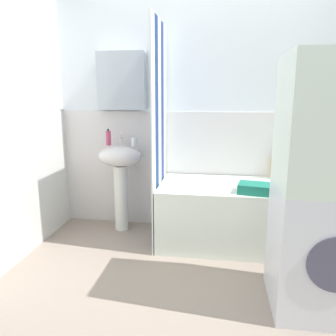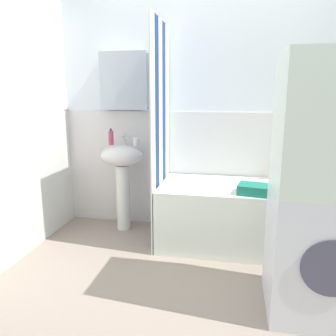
# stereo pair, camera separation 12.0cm
# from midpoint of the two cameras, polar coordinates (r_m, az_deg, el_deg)

# --- Properties ---
(ground_plane) EXTENTS (4.80, 5.60, 0.04)m
(ground_plane) POSITION_cam_midpoint_polar(r_m,az_deg,el_deg) (2.55, 4.18, -20.72)
(ground_plane) COLOR gray
(wall_back_tiled) EXTENTS (3.60, 0.18, 2.40)m
(wall_back_tiled) POSITION_cam_midpoint_polar(r_m,az_deg,el_deg) (3.41, 5.28, 8.49)
(wall_back_tiled) COLOR white
(wall_back_tiled) RESTS_ON ground_plane
(wall_left_tiled) EXTENTS (0.07, 1.81, 2.40)m
(wall_left_tiled) POSITION_cam_midpoint_polar(r_m,az_deg,el_deg) (3.02, -26.22, 6.31)
(wall_left_tiled) COLOR white
(wall_left_tiled) RESTS_ON ground_plane
(sink) EXTENTS (0.44, 0.34, 0.87)m
(sink) POSITION_cam_midpoint_polar(r_m,az_deg,el_deg) (3.40, -9.11, -0.20)
(sink) COLOR white
(sink) RESTS_ON ground_plane
(faucet) EXTENTS (0.03, 0.12, 0.12)m
(faucet) POSITION_cam_midpoint_polar(r_m,az_deg,el_deg) (3.43, -8.87, 4.89)
(faucet) COLOR silver
(faucet) RESTS_ON sink
(soap_dispenser) EXTENTS (0.05, 0.05, 0.17)m
(soap_dispenser) POSITION_cam_midpoint_polar(r_m,az_deg,el_deg) (3.44, -11.07, 5.04)
(soap_dispenser) COLOR #C9466D
(soap_dispenser) RESTS_ON sink
(toothbrush_cup) EXTENTS (0.06, 0.06, 0.08)m
(toothbrush_cup) POSITION_cam_midpoint_polar(r_m,az_deg,el_deg) (3.36, -6.76, 4.45)
(toothbrush_cup) COLOR white
(toothbrush_cup) RESTS_ON sink
(bathtub) EXTENTS (1.48, 0.73, 0.57)m
(bathtub) POSITION_cam_midpoint_polar(r_m,az_deg,el_deg) (3.18, 11.07, -7.82)
(bathtub) COLOR white
(bathtub) RESTS_ON ground_plane
(shower_curtain) EXTENTS (0.01, 0.73, 2.00)m
(shower_curtain) POSITION_cam_midpoint_polar(r_m,az_deg,el_deg) (3.07, -2.61, 5.44)
(shower_curtain) COLOR white
(shower_curtain) RESTS_ON ground_plane
(shampoo_bottle) EXTENTS (0.06, 0.06, 0.17)m
(shampoo_bottle) POSITION_cam_midpoint_polar(r_m,az_deg,el_deg) (3.47, 21.69, -0.57)
(shampoo_bottle) COLOR white
(shampoo_bottle) RESTS_ON bathtub
(lotion_bottle) EXTENTS (0.05, 0.05, 0.21)m
(lotion_bottle) POSITION_cam_midpoint_polar(r_m,az_deg,el_deg) (3.42, 19.73, -0.26)
(lotion_bottle) COLOR #297F56
(lotion_bottle) RESTS_ON bathtub
(conditioner_bottle) EXTENTS (0.06, 0.06, 0.19)m
(conditioner_bottle) POSITION_cam_midpoint_polar(r_m,az_deg,el_deg) (3.40, 17.91, -0.39)
(conditioner_bottle) COLOR #2A4A98
(conditioner_bottle) RESTS_ON bathtub
(body_wash_bottle) EXTENTS (0.05, 0.05, 0.22)m
(body_wash_bottle) POSITION_cam_midpoint_polar(r_m,az_deg,el_deg) (3.40, 16.48, 0.03)
(body_wash_bottle) COLOR gold
(body_wash_bottle) RESTS_ON bathtub
(towel_folded) EXTENTS (0.29, 0.24, 0.08)m
(towel_folded) POSITION_cam_midpoint_polar(r_m,az_deg,el_deg) (2.88, 13.30, -3.37)
(towel_folded) COLOR #1D7662
(towel_folded) RESTS_ON bathtub
(washer_dryer_stack) EXTENTS (0.62, 0.58, 1.61)m
(washer_dryer_stack) POSITION_cam_midpoint_polar(r_m,az_deg,el_deg) (2.27, 24.24, -3.19)
(washer_dryer_stack) COLOR white
(washer_dryer_stack) RESTS_ON ground_plane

